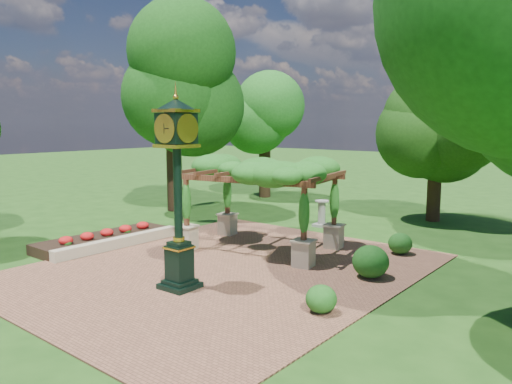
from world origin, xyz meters
The scene contains 13 objects.
ground centered at (0.00, 0.00, 0.00)m, with size 120.00×120.00×0.00m, color #1E4714.
brick_plaza centered at (0.00, 1.00, 0.02)m, with size 10.00×12.00×0.04m, color brown.
border_wall centered at (-4.60, 0.50, 0.20)m, with size 0.35×5.00×0.40m, color #C6B793.
flower_bed centered at (-5.50, 0.50, 0.18)m, with size 1.50×5.00×0.36m, color red.
pedestal_clock centered at (0.31, -1.10, 3.03)m, with size 1.02×1.02×5.07m.
pergola centered at (-0.63, 3.54, 2.64)m, with size 5.57×4.03×3.20m.
sundial centered at (-1.05, 8.22, 0.49)m, with size 0.67×0.67×1.12m.
shrub_front centered at (4.15, -0.21, 0.37)m, with size 0.73×0.73×0.66m, color #1D5618.
shrub_mid centered at (3.83, 2.93, 0.50)m, with size 1.03×1.03×0.93m, color #184D15.
shrub_back centered at (3.44, 5.91, 0.39)m, with size 0.79×0.79×0.71m, color #1D5619.
tree_west_near centered at (-8.87, 6.93, 6.30)m, with size 4.66×4.66×9.19m.
tree_west_far centered at (-8.21, 13.39, 5.41)m, with size 3.63×3.63×7.92m.
tree_north centered at (2.19, 12.44, 4.43)m, with size 3.83×3.83×6.46m.
Camera 1 is at (9.95, -9.72, 4.41)m, focal length 35.00 mm.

